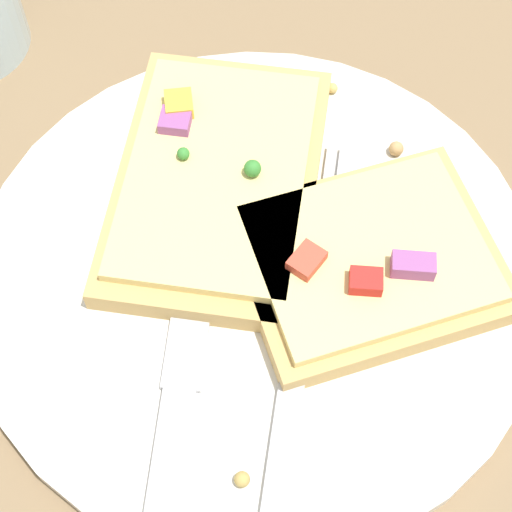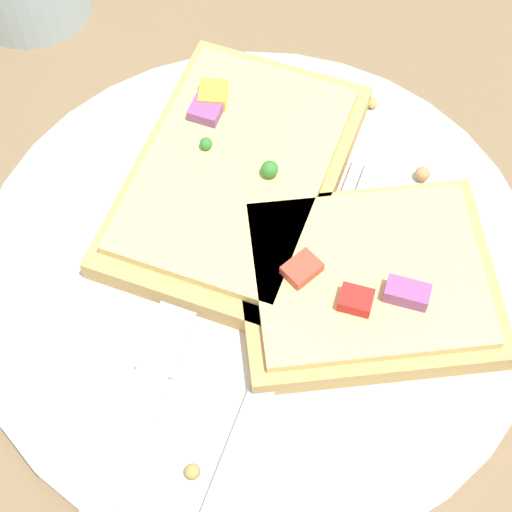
{
  "view_description": "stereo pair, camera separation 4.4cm",
  "coord_description": "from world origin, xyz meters",
  "px_view_note": "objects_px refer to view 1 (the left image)",
  "views": [
    {
      "loc": [
        -0.15,
        0.16,
        0.4
      ],
      "look_at": [
        0.0,
        0.0,
        0.02
      ],
      "focal_mm": 60.0,
      "sensor_mm": 36.0,
      "label": 1
    },
    {
      "loc": [
        -0.18,
        0.13,
        0.4
      ],
      "look_at": [
        0.0,
        0.0,
        0.02
      ],
      "focal_mm": 60.0,
      "sensor_mm": 36.0,
      "label": 2
    }
  ],
  "objects_px": {
    "pizza_slice_main": "(217,180)",
    "pizza_slice_corner": "(369,261)",
    "fork": "(303,304)",
    "plate": "(256,271)",
    "knife": "(183,373)"
  },
  "relations": [
    {
      "from": "pizza_slice_main",
      "to": "pizza_slice_corner",
      "type": "height_order",
      "value": "same"
    },
    {
      "from": "fork",
      "to": "pizza_slice_corner",
      "type": "relative_size",
      "value": 1.22
    },
    {
      "from": "plate",
      "to": "fork",
      "type": "xyz_separation_m",
      "value": [
        -0.03,
        0.0,
        0.01
      ]
    },
    {
      "from": "pizza_slice_main",
      "to": "pizza_slice_corner",
      "type": "distance_m",
      "value": 0.09
    },
    {
      "from": "plate",
      "to": "pizza_slice_corner",
      "type": "bearing_deg",
      "value": -139.89
    },
    {
      "from": "pizza_slice_corner",
      "to": "plate",
      "type": "bearing_deg",
      "value": -20.51
    },
    {
      "from": "pizza_slice_main",
      "to": "pizza_slice_corner",
      "type": "xyz_separation_m",
      "value": [
        -0.09,
        -0.02,
        0.0
      ]
    },
    {
      "from": "knife",
      "to": "pizza_slice_corner",
      "type": "xyz_separation_m",
      "value": [
        -0.03,
        -0.11,
        0.01
      ]
    },
    {
      "from": "knife",
      "to": "fork",
      "type": "bearing_deg",
      "value": -52.58
    },
    {
      "from": "fork",
      "to": "pizza_slice_corner",
      "type": "bearing_deg",
      "value": -49.41
    },
    {
      "from": "plate",
      "to": "fork",
      "type": "relative_size",
      "value": 1.5
    },
    {
      "from": "plate",
      "to": "pizza_slice_main",
      "type": "relative_size",
      "value": 1.53
    },
    {
      "from": "fork",
      "to": "pizza_slice_corner",
      "type": "height_order",
      "value": "pizza_slice_corner"
    },
    {
      "from": "knife",
      "to": "pizza_slice_corner",
      "type": "height_order",
      "value": "pizza_slice_corner"
    },
    {
      "from": "knife",
      "to": "pizza_slice_main",
      "type": "relative_size",
      "value": 0.94
    }
  ]
}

